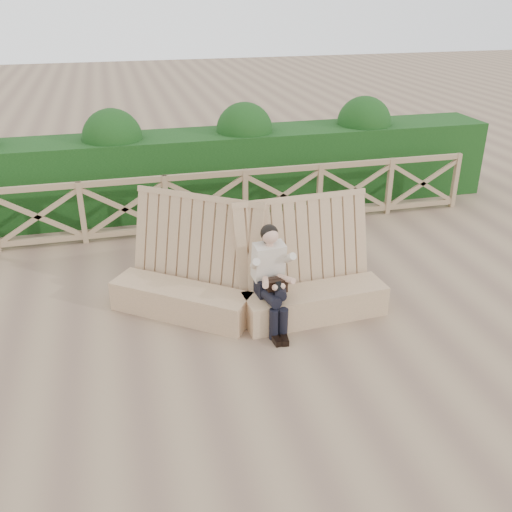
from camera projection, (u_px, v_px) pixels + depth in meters
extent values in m
plane|color=brown|center=(254.00, 333.00, 7.36)|extent=(60.00, 60.00, 0.00)
cube|color=#977B56|center=(181.00, 301.00, 7.70)|extent=(1.84, 1.56, 0.41)
cube|color=#977B56|center=(189.00, 254.00, 7.68)|extent=(1.80, 1.50, 1.53)
cube|color=#977B56|center=(315.00, 303.00, 7.64)|extent=(1.95, 0.63, 0.41)
cube|color=#977B56|center=(309.00, 256.00, 7.62)|extent=(1.95, 0.56, 1.53)
cube|color=black|center=(270.00, 286.00, 7.41)|extent=(0.38, 0.29, 0.22)
cube|color=beige|center=(268.00, 261.00, 7.31)|extent=(0.42, 0.32, 0.52)
sphere|color=tan|center=(270.00, 236.00, 7.11)|extent=(0.23, 0.23, 0.21)
sphere|color=black|center=(269.00, 233.00, 7.13)|extent=(0.25, 0.25, 0.23)
cylinder|color=black|center=(269.00, 296.00, 7.22)|extent=(0.19, 0.47, 0.15)
cylinder|color=black|center=(280.00, 288.00, 7.25)|extent=(0.19, 0.47, 0.16)
cylinder|color=black|center=(274.00, 325.00, 7.16)|extent=(0.13, 0.13, 0.41)
cylinder|color=black|center=(283.00, 324.00, 7.17)|extent=(0.13, 0.13, 0.41)
cube|color=black|center=(276.00, 339.00, 7.15)|extent=(0.11, 0.24, 0.08)
cube|color=black|center=(284.00, 339.00, 7.16)|extent=(0.11, 0.24, 0.08)
cube|color=black|center=(276.00, 285.00, 7.22)|extent=(0.28, 0.18, 0.18)
cube|color=black|center=(279.00, 287.00, 7.06)|extent=(0.08, 0.09, 0.12)
cube|color=#826A4B|center=(205.00, 175.00, 9.97)|extent=(10.10, 0.07, 0.10)
cube|color=#826A4B|center=(207.00, 224.00, 10.37)|extent=(10.10, 0.07, 0.10)
cube|color=black|center=(195.00, 172.00, 11.15)|extent=(12.00, 1.20, 1.50)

